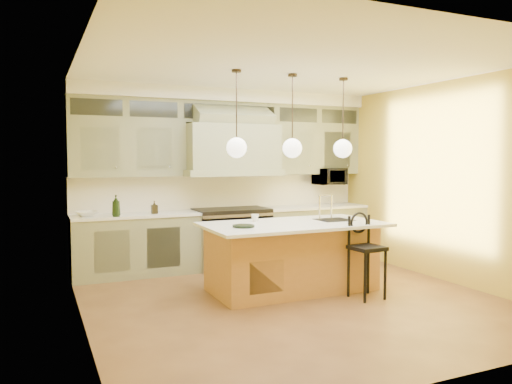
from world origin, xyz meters
name	(u,v)px	position (x,y,z in m)	size (l,w,h in m)	color
floor	(293,300)	(0.00, 0.00, 0.00)	(5.00, 5.00, 0.00)	#55371D
ceiling	(294,67)	(0.00, 0.00, 2.90)	(5.00, 5.00, 0.00)	white
wall_back	(224,178)	(0.00, 2.50, 1.45)	(5.00, 5.00, 0.00)	gold
wall_front	(446,202)	(0.00, -2.50, 1.45)	(5.00, 5.00, 0.00)	gold
wall_left	(81,191)	(-2.50, 0.00, 1.45)	(5.00, 5.00, 0.00)	gold
wall_right	(446,181)	(2.50, 0.00, 1.45)	(5.00, 5.00, 0.00)	gold
back_cabinetry	(229,180)	(0.00, 2.23, 1.43)	(5.00, 0.77, 2.90)	gray
range	(231,237)	(0.00, 2.14, 0.49)	(1.20, 0.74, 0.96)	silver
kitchen_island	(292,255)	(0.22, 0.45, 0.47)	(2.42, 1.29, 1.35)	#AC773D
counter_stool	(366,250)	(0.90, -0.27, 0.62)	(0.41, 0.41, 1.09)	black
microwave	(329,177)	(1.95, 2.25, 1.45)	(0.54, 0.37, 0.30)	black
oil_bottle_a	(116,206)	(-1.87, 1.92, 1.10)	(0.12, 0.12, 0.32)	black
oil_bottle_b	(154,207)	(-1.28, 2.07, 1.04)	(0.09, 0.09, 0.20)	black
fruit_bowl	(87,214)	(-2.26, 2.15, 0.98)	(0.30, 0.30, 0.07)	white
cup	(255,218)	(-0.19, 0.76, 0.97)	(0.11, 0.11, 0.10)	white
pendant_left	(237,145)	(-0.58, 0.45, 1.95)	(0.26, 0.26, 1.11)	#2D2319
pendant_center	(292,146)	(0.22, 0.45, 1.95)	(0.26, 0.26, 1.11)	#2D2319
pendant_right	(343,146)	(1.02, 0.45, 1.95)	(0.26, 0.26, 1.11)	#2D2319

